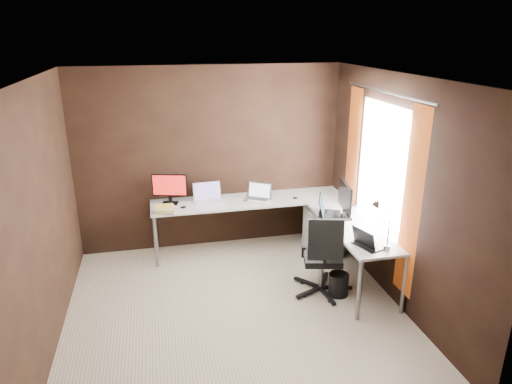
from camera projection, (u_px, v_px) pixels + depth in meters
room at (265, 198)px, 4.69m from camera, size 3.60×3.60×2.50m
desk at (285, 213)px, 5.89m from camera, size 2.65×2.25×0.73m
drawer_pedestal at (323, 232)px, 6.24m from camera, size 0.42×0.50×0.60m
monitor_left at (170, 187)px, 6.01m from camera, size 0.45×0.18×0.40m
monitor_right at (345, 198)px, 5.53m from camera, size 0.16×0.55×0.45m
laptop_white at (208, 198)px, 6.14m from camera, size 0.39×0.29×0.25m
laptop_silver at (258, 196)px, 6.19m from camera, size 0.41×0.38×0.23m
laptop_black_big at (327, 212)px, 5.64m from camera, size 0.41×0.47×0.26m
laptop_black_small at (367, 243)px, 4.85m from camera, size 0.31×0.37×0.21m
book_stack at (164, 209)px, 5.78m from camera, size 0.29×0.25×0.08m
mouse_left at (183, 207)px, 5.91m from camera, size 0.08×0.06×0.03m
mouse_corner at (295, 198)px, 6.24m from camera, size 0.08×0.06×0.03m
desk_lamp at (381, 220)px, 4.72m from camera, size 0.18×0.20×0.52m
office_chair at (322, 270)px, 5.28m from camera, size 0.55×0.57×0.98m
wastebasket at (338, 284)px, 5.28m from camera, size 0.24×0.24×0.27m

